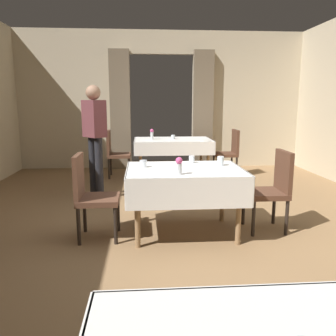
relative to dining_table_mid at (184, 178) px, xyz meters
name	(u,v)px	position (x,y,z in m)	size (l,w,h in m)	color
ground	(183,235)	(-0.02, -0.08, -0.64)	(10.08, 10.08, 0.00)	olive
wall_back	(162,100)	(-0.02, 4.10, 0.87)	(6.40, 0.27, 3.00)	beige
dining_table_mid	(184,178)	(0.00, 0.00, 0.00)	(1.28, 0.97, 0.75)	olive
dining_table_far	(173,143)	(0.14, 3.04, 0.02)	(1.52, 1.02, 0.75)	olive
chair_mid_right	(273,187)	(1.03, 0.03, -0.13)	(0.44, 0.44, 0.93)	black
chair_mid_left	(91,192)	(-1.03, -0.07, -0.13)	(0.44, 0.44, 0.93)	black
chair_far_left	(115,151)	(-1.00, 3.05, -0.13)	(0.44, 0.44, 0.93)	black
chair_far_right	(229,150)	(1.28, 3.02, -0.13)	(0.44, 0.44, 0.93)	black
flower_vase_mid	(179,165)	(-0.10, -0.32, 0.20)	(0.07, 0.07, 0.18)	silver
glass_mid_b	(221,161)	(0.43, 0.13, 0.16)	(0.08, 0.08, 0.11)	silver
glass_mid_c	(192,159)	(0.13, 0.34, 0.15)	(0.07, 0.07, 0.09)	silver
glass_mid_d	(143,164)	(-0.45, 0.09, 0.15)	(0.08, 0.08, 0.08)	silver
flower_vase_far	(152,134)	(-0.27, 3.01, 0.22)	(0.07, 0.07, 0.21)	silver
glass_far_b	(173,137)	(0.15, 3.06, 0.15)	(0.08, 0.08, 0.08)	silver
plate_far_c	(206,141)	(0.73, 2.68, 0.11)	(0.21, 0.21, 0.01)	white
person_waiter_by_doorway	(95,132)	(-1.18, 1.57, 0.38)	(0.40, 0.42, 1.72)	black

